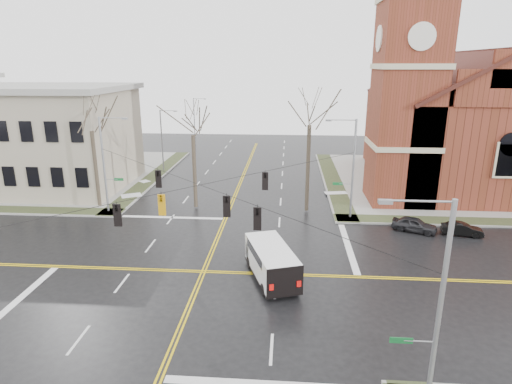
# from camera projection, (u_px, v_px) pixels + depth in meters

# --- Properties ---
(ground) EXTENTS (120.00, 120.00, 0.00)m
(ground) POSITION_uv_depth(u_px,v_px,m) (204.00, 272.00, 29.42)
(ground) COLOR black
(ground) RESTS_ON ground
(sidewalks) EXTENTS (80.00, 80.00, 0.17)m
(sidewalks) POSITION_uv_depth(u_px,v_px,m) (204.00, 271.00, 29.39)
(sidewalks) COLOR gray
(sidewalks) RESTS_ON ground
(road_markings) EXTENTS (100.00, 100.00, 0.01)m
(road_markings) POSITION_uv_depth(u_px,v_px,m) (204.00, 271.00, 29.42)
(road_markings) COLOR gold
(road_markings) RESTS_ON ground
(church) EXTENTS (24.28, 27.48, 27.50)m
(church) POSITION_uv_depth(u_px,v_px,m) (456.00, 112.00, 48.91)
(church) COLOR maroon
(church) RESTS_ON ground
(civic_building_a) EXTENTS (18.00, 14.00, 11.00)m
(civic_building_a) POSITION_uv_depth(u_px,v_px,m) (44.00, 139.00, 48.51)
(civic_building_a) COLOR #9F977E
(civic_building_a) RESTS_ON ground
(signal_pole_ne) EXTENTS (2.75, 0.22, 9.00)m
(signal_pole_ne) POSITION_uv_depth(u_px,v_px,m) (351.00, 166.00, 38.18)
(signal_pole_ne) COLOR gray
(signal_pole_ne) RESTS_ON ground
(signal_pole_nw) EXTENTS (2.75, 0.22, 9.00)m
(signal_pole_nw) POSITION_uv_depth(u_px,v_px,m) (105.00, 162.00, 39.79)
(signal_pole_nw) COLOR gray
(signal_pole_nw) RESTS_ON ground
(signal_pole_se) EXTENTS (2.75, 0.22, 9.00)m
(signal_pole_se) POSITION_uv_depth(u_px,v_px,m) (436.00, 304.00, 16.20)
(signal_pole_se) COLOR gray
(signal_pole_se) RESTS_ON ground
(span_wires) EXTENTS (23.02, 23.02, 0.03)m
(span_wires) POSITION_uv_depth(u_px,v_px,m) (200.00, 185.00, 27.64)
(span_wires) COLOR black
(span_wires) RESTS_ON ground
(traffic_signals) EXTENTS (8.21, 8.26, 1.30)m
(traffic_signals) POSITION_uv_depth(u_px,v_px,m) (199.00, 199.00, 27.22)
(traffic_signals) COLOR black
(traffic_signals) RESTS_ON ground
(streetlight_north_a) EXTENTS (2.30, 0.20, 8.00)m
(streetlight_north_a) POSITION_uv_depth(u_px,v_px,m) (163.00, 138.00, 55.64)
(streetlight_north_a) COLOR gray
(streetlight_north_a) RESTS_ON ground
(streetlight_north_b) EXTENTS (2.30, 0.20, 8.00)m
(streetlight_north_b) POSITION_uv_depth(u_px,v_px,m) (195.00, 119.00, 74.75)
(streetlight_north_b) COLOR gray
(streetlight_north_b) RESTS_ON ground
(cargo_van) EXTENTS (4.03, 6.31, 2.25)m
(cargo_van) POSITION_uv_depth(u_px,v_px,m) (270.00, 259.00, 28.26)
(cargo_van) COLOR white
(cargo_van) RESTS_ON ground
(parked_car_a) EXTENTS (3.94, 2.82, 1.25)m
(parked_car_a) POSITION_uv_depth(u_px,v_px,m) (414.00, 224.00, 36.33)
(parked_car_a) COLOR black
(parked_car_a) RESTS_ON ground
(parked_car_b) EXTENTS (3.42, 1.75, 1.07)m
(parked_car_b) POSITION_uv_depth(u_px,v_px,m) (462.00, 229.00, 35.52)
(parked_car_b) COLOR black
(parked_car_b) RESTS_ON ground
(tree_nw_far) EXTENTS (4.00, 4.00, 11.19)m
(tree_nw_far) POSITION_uv_depth(u_px,v_px,m) (91.00, 126.00, 40.50)
(tree_nw_far) COLOR #342A21
(tree_nw_far) RESTS_ON ground
(tree_nw_near) EXTENTS (4.00, 4.00, 10.67)m
(tree_nw_near) POSITION_uv_depth(u_px,v_px,m) (193.00, 130.00, 40.21)
(tree_nw_near) COLOR #342A21
(tree_nw_near) RESTS_ON ground
(tree_ne) EXTENTS (4.00, 4.00, 12.32)m
(tree_ne) POSITION_uv_depth(u_px,v_px,m) (310.00, 119.00, 38.82)
(tree_ne) COLOR #342A21
(tree_ne) RESTS_ON ground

